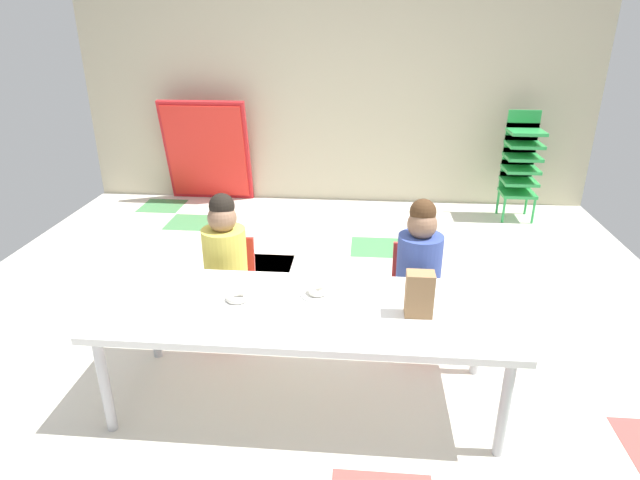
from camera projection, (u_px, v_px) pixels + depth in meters
ground_plane at (308, 330)px, 3.43m from camera, size 5.25×5.36×0.02m
back_wall at (335, 81)px, 5.39m from camera, size 5.25×0.10×2.50m
craft_table at (305, 314)px, 2.60m from camera, size 2.00×0.73×0.55m
seated_child_near_camera at (225, 253)px, 3.17m from camera, size 0.34×0.34×0.92m
seated_child_middle_seat at (419, 260)px, 3.08m from camera, size 0.32×0.31×0.92m
kid_chair_green_stack at (521, 160)px, 5.11m from camera, size 0.32×0.30×1.04m
folded_activity_table at (207, 152)px, 5.60m from camera, size 0.90×0.29×1.09m
paper_bag_brown at (419, 294)px, 2.48m from camera, size 0.13×0.09×0.22m
paper_plate_near_edge at (318, 294)px, 2.69m from camera, size 0.18×0.18×0.01m
donut_powdered_on_plate at (318, 290)px, 2.69m from camera, size 0.11×0.11×0.03m
donut_powdered_loose at (238, 297)px, 2.64m from camera, size 0.12×0.12×0.03m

